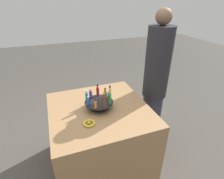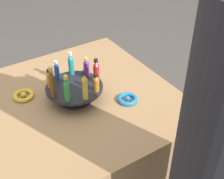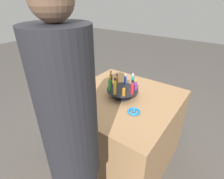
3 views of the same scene
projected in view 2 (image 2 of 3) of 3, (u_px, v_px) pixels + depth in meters
The scene contains 14 objects.
party_table at pixel (80, 152), 1.69m from camera, with size 0.92×0.92×0.73m.
display_stand at pixel (75, 91), 1.45m from camera, with size 0.26×0.26×0.07m.
bottle_purple at pixel (86, 67), 1.48m from camera, with size 0.03×0.03×0.09m.
bottle_teal at pixel (71, 64), 1.49m from camera, with size 0.03×0.03×0.12m.
bottle_blue at pixel (57, 70), 1.46m from camera, with size 0.02×0.02×0.09m.
bottle_orange at pixel (49, 79), 1.40m from camera, with size 0.02×0.02×0.09m.
bottle_brown at pixel (52, 83), 1.33m from camera, with size 0.03×0.03×0.15m.
bottle_green at pixel (67, 90), 1.31m from camera, with size 0.03×0.03×0.13m.
bottle_gold at pixel (84, 86), 1.32m from camera, with size 0.02×0.02×0.14m.
bottle_amber at pixel (96, 83), 1.38m from camera, with size 0.03×0.03×0.09m.
bottle_red at pixel (96, 71), 1.43m from camera, with size 0.03×0.03×0.12m.
ribbon_bow_blue at pixel (127, 99), 1.46m from camera, with size 0.10×0.10×0.03m.
ribbon_bow_gold at pixel (24, 95), 1.48m from camera, with size 0.10×0.10×0.03m.
person_figure at pixel (211, 177), 1.02m from camera, with size 0.27×0.27×1.58m.
Camera 2 is at (-0.48, -1.07, 1.64)m, focal length 50.00 mm.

